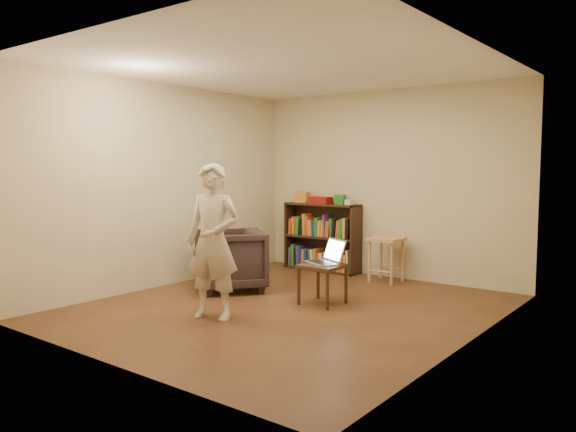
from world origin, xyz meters
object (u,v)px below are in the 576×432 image
Objects in this scene: stool at (386,246)px; armchair at (230,260)px; laptop at (326,258)px; side_table at (323,271)px; bookshelf at (322,241)px; person at (213,241)px.

stool is 0.71× the size of armchair.
laptop is at bearing 45.27° from armchair.
stool is 1.49m from laptop.
armchair is 1.33m from side_table.
bookshelf reaches higher than side_table.
stool is (1.15, -0.18, 0.04)m from bookshelf.
laptop reaches higher than stool.
stool is at bearing 62.05° from person.
bookshelf is 2.08m from side_table.
stool is 1.32× the size of side_table.
armchair is (-0.16, -1.83, -0.06)m from bookshelf.
armchair is 1.85× the size of side_table.
stool reaches higher than side_table.
bookshelf is at bearing 152.36° from laptop.
side_table is at bearing -89.47° from stool.
side_table is 0.90× the size of laptop.
person reaches higher than laptop.
bookshelf reaches higher than armchair.
armchair is at bearing -145.72° from laptop.
laptop is at bearing -89.33° from stool.
armchair reaches higher than laptop.
laptop reaches higher than side_table.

